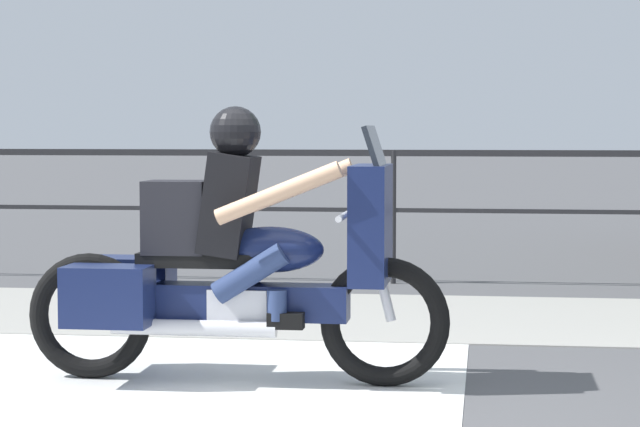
% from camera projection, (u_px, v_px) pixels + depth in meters
% --- Properties ---
extents(ground_plane, '(120.00, 120.00, 0.00)m').
position_uv_depth(ground_plane, '(312.00, 417.00, 6.24)').
color(ground_plane, '#4C4C4F').
extents(sidewalk_band, '(44.00, 2.40, 0.01)m').
position_uv_depth(sidewalk_band, '(373.00, 315.00, 9.60)').
color(sidewalk_band, '#99968E').
rests_on(sidewalk_band, ground).
extents(crosswalk_band, '(3.58, 6.00, 0.01)m').
position_uv_depth(crosswalk_band, '(99.00, 419.00, 6.18)').
color(crosswalk_band, silver).
rests_on(crosswalk_band, ground).
extents(fence_railing, '(36.00, 0.05, 1.25)m').
position_uv_depth(fence_railing, '(394.00, 179.00, 11.57)').
color(fence_railing, '#232326').
rests_on(fence_railing, ground).
extents(motorcycle, '(2.43, 0.76, 1.57)m').
position_uv_depth(motorcycle, '(235.00, 261.00, 7.05)').
color(motorcycle, black).
rests_on(motorcycle, ground).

